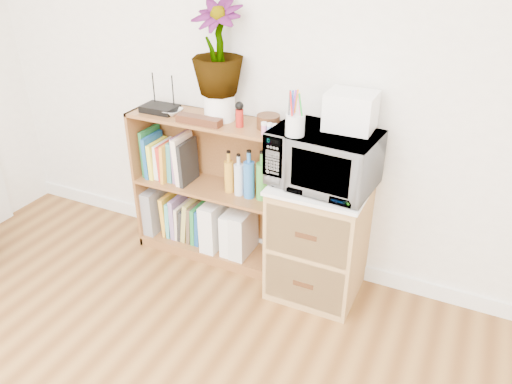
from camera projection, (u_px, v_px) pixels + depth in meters
The scene contains 21 objects.
skirting_board at pixel (269, 247), 3.34m from camera, with size 4.00×0.02×0.10m, color white.
bookshelf at pixel (211, 189), 3.16m from camera, with size 1.00×0.30×0.95m, color brown.
wicker_unit at pixel (318, 240), 2.88m from camera, with size 0.50×0.45×0.70m, color #9E7542.
microwave at pixel (323, 159), 2.62m from camera, with size 0.55×0.37×0.30m, color white.
pen_cup at pixel (295, 125), 2.48m from camera, with size 0.10×0.10×0.11m, color silver.
small_appliance at pixel (351, 111), 2.54m from camera, with size 0.25×0.20×0.19m, color white.
router at pixel (160, 109), 3.03m from camera, with size 0.21×0.15×0.04m, color black.
white_bowl at pixel (171, 112), 2.99m from camera, with size 0.13×0.13×0.03m, color white.
plant_pot at pixel (220, 107), 2.88m from camera, with size 0.18×0.18×0.15m, color white.
potted_plant at pixel (217, 48), 2.73m from camera, with size 0.29×0.29×0.52m, color #3C752E.
trinket_box at pixel (199, 120), 2.84m from camera, with size 0.28×0.07×0.04m, color #3D1F10.
kokeshi_doll at pixel (240, 118), 2.79m from camera, with size 0.04×0.04×0.10m, color #A11A13.
wooden_bowl at pixel (268, 122), 2.78m from camera, with size 0.13×0.13×0.08m, color #35210E.
paint_jars at pixel (270, 131), 2.68m from camera, with size 0.11×0.04×0.06m, color pink.
file_box at pixel (156, 208), 3.45m from camera, with size 0.09×0.25×0.31m, color gray.
magazine_holder_left at pixel (215, 224), 3.26m from camera, with size 0.10×0.26×0.33m, color white.
magazine_holder_mid at pixel (234, 231), 3.21m from camera, with size 0.09×0.23×0.29m, color white.
magazine_holder_right at pixel (244, 232), 3.18m from camera, with size 0.10×0.24×0.30m, color silver.
cookbooks at pixel (170, 158), 3.19m from camera, with size 0.33×0.20×0.31m.
liquor_bottles at pixel (253, 175), 2.97m from camera, with size 0.36×0.07×0.30m.
lower_books at pixel (186, 219), 3.36m from camera, with size 0.31×0.19×0.29m.
Camera 1 is at (1.10, -0.29, 1.96)m, focal length 35.00 mm.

